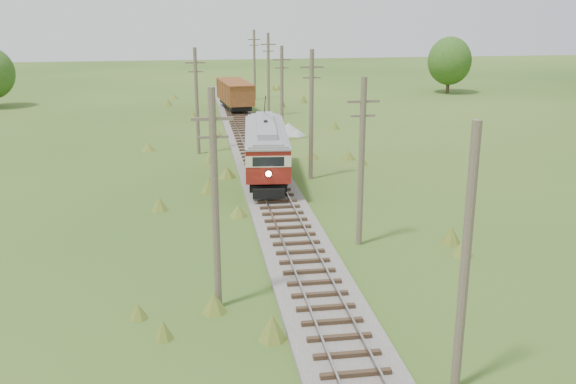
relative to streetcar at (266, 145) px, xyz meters
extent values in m
cube|color=#605B54|center=(0.00, 3.25, -2.44)|extent=(3.60, 96.00, 0.25)
cube|color=#726659|center=(-0.72, 3.25, -2.08)|extent=(0.08, 96.00, 0.17)
cube|color=#726659|center=(0.72, 3.25, -2.08)|extent=(0.08, 96.00, 0.17)
cube|color=#2D2116|center=(0.00, 3.25, -2.24)|extent=(2.40, 96.00, 0.16)
cube|color=black|center=(0.00, 0.00, -1.57)|extent=(3.31, 10.95, 0.44)
cube|color=maroon|center=(0.00, 0.00, -0.59)|extent=(3.80, 11.92, 1.07)
cube|color=beige|center=(0.00, 0.00, 0.29)|extent=(3.83, 11.98, 0.68)
cube|color=black|center=(0.00, 0.00, 0.29)|extent=(3.81, 11.46, 0.54)
cube|color=maroon|center=(0.00, 0.00, 0.78)|extent=(3.80, 11.92, 0.29)
cube|color=gray|center=(0.00, 0.00, 1.10)|extent=(3.87, 12.05, 0.37)
cube|color=gray|center=(0.00, 0.00, 1.43)|extent=(2.03, 8.87, 0.39)
sphere|color=#FFF2BF|center=(-0.55, -5.91, -0.44)|extent=(0.35, 0.35, 0.35)
cylinder|color=black|center=(0.16, 1.75, 2.53)|extent=(0.48, 4.54, 1.88)
cylinder|color=black|center=(-1.14, -4.35, -1.62)|extent=(0.19, 0.79, 0.78)
cylinder|color=black|center=(0.32, -4.48, -1.62)|extent=(0.19, 0.79, 0.78)
cylinder|color=black|center=(-0.32, 4.49, -1.62)|extent=(0.19, 0.79, 0.78)
cylinder|color=black|center=(1.14, 4.35, -1.62)|extent=(0.19, 0.79, 0.78)
cube|color=black|center=(0.00, 29.80, -1.63)|extent=(3.12, 7.92, 0.54)
cube|color=brown|center=(0.00, 29.80, -0.29)|extent=(3.78, 8.83, 2.14)
cube|color=brown|center=(0.00, 29.80, 0.83)|extent=(3.85, 9.01, 0.13)
cylinder|color=black|center=(-0.49, 27.15, -1.58)|extent=(0.23, 0.87, 0.86)
cylinder|color=black|center=(1.10, 27.34, -1.58)|extent=(0.23, 0.87, 0.86)
cylinder|color=black|center=(-1.10, 32.26, -1.58)|extent=(0.23, 0.87, 0.86)
cylinder|color=black|center=(0.49, 32.45, -1.58)|extent=(0.23, 0.87, 0.86)
cone|color=gray|center=(4.05, 16.28, -2.04)|extent=(2.83, 2.83, 1.06)
cone|color=gray|center=(4.76, 15.39, -2.26)|extent=(1.59, 1.59, 0.62)
cylinder|color=brown|center=(3.10, -25.75, 1.83)|extent=(0.30, 0.30, 8.80)
cylinder|color=brown|center=(3.30, -12.75, 1.73)|extent=(0.30, 0.30, 8.60)
cube|color=brown|center=(3.30, -12.75, 4.83)|extent=(1.60, 0.12, 0.12)
cube|color=brown|center=(3.30, -12.75, 4.13)|extent=(1.20, 0.10, 0.10)
cylinder|color=brown|center=(3.20, 0.25, 1.93)|extent=(0.30, 0.30, 9.00)
cube|color=brown|center=(3.20, 0.25, 5.23)|extent=(1.60, 0.12, 0.12)
cube|color=brown|center=(3.20, 0.25, 4.53)|extent=(1.20, 0.10, 0.10)
cylinder|color=brown|center=(3.00, 13.25, 1.63)|extent=(0.30, 0.30, 8.40)
cube|color=brown|center=(3.00, 13.25, 4.63)|extent=(1.60, 0.12, 0.12)
cube|color=brown|center=(3.00, 13.25, 3.93)|extent=(1.20, 0.10, 0.10)
cylinder|color=brown|center=(3.40, 26.25, 1.88)|extent=(0.30, 0.30, 8.90)
cube|color=brown|center=(3.40, 26.25, 5.13)|extent=(1.60, 0.12, 0.12)
cube|color=brown|center=(3.40, 26.25, 4.43)|extent=(1.20, 0.10, 0.10)
cylinder|color=brown|center=(3.20, 39.25, 1.78)|extent=(0.30, 0.30, 8.70)
cube|color=brown|center=(3.20, 39.25, 4.93)|extent=(1.60, 0.12, 0.12)
cube|color=brown|center=(3.20, 39.25, 4.23)|extent=(1.20, 0.10, 0.10)
cylinder|color=brown|center=(-4.20, -18.75, 1.93)|extent=(0.30, 0.30, 9.00)
cube|color=brown|center=(-4.20, -18.75, 5.23)|extent=(1.60, 0.12, 0.12)
cube|color=brown|center=(-4.20, -18.75, 4.53)|extent=(1.20, 0.10, 0.10)
cylinder|color=brown|center=(-4.50, 9.25, 1.73)|extent=(0.30, 0.30, 8.60)
cube|color=brown|center=(-4.50, 9.25, 4.83)|extent=(1.60, 0.12, 0.12)
cube|color=brown|center=(-4.50, 9.25, 4.13)|extent=(1.20, 0.10, 0.10)
cylinder|color=#38281C|center=(30.00, 41.25, -1.31)|extent=(0.50, 0.50, 2.52)
ellipsoid|color=#275018|center=(30.00, 41.25, 1.77)|extent=(5.88, 5.88, 6.47)
camera|label=1|loc=(-4.97, -42.85, 9.47)|focal=40.00mm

